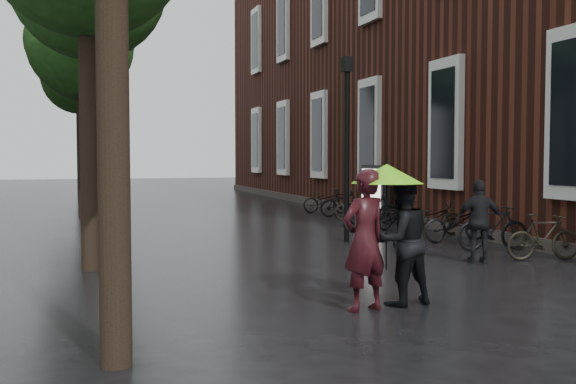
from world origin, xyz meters
name	(u,v)px	position (x,y,z in m)	size (l,w,h in m)	color
ground	(516,358)	(0.00, 0.00, 0.00)	(120.00, 120.00, 0.00)	black
brick_building	(440,64)	(10.47, 19.46, 5.99)	(10.20, 33.20, 12.00)	#38160F
street_trees	(83,18)	(-3.99, 15.91, 6.34)	(4.33, 34.03, 8.91)	black
person_burgundy	(364,240)	(-0.63, 2.47, 0.97)	(0.71, 0.46, 1.94)	black
person_black	(401,241)	(0.02, 2.65, 0.92)	(0.89, 0.69, 1.83)	black
lime_umbrella	(387,174)	(-0.25, 2.57, 1.87)	(1.05, 1.05, 1.55)	black
pedestrian_walking	(480,221)	(3.25, 5.56, 0.83)	(0.97, 0.40, 1.65)	black
parked_bicycles	(402,214)	(4.58, 11.41, 0.47)	(2.04, 12.83, 1.03)	black
ad_lightbox	(375,193)	(4.90, 13.92, 0.92)	(0.28, 1.21, 1.82)	black
lamp_post	(347,130)	(2.01, 9.39, 2.75)	(0.23, 0.23, 4.53)	black
cycle_sign	(98,171)	(-3.57, 18.11, 1.61)	(0.13, 0.44, 2.43)	#262628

